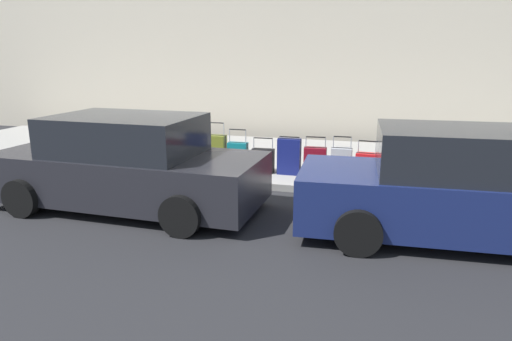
% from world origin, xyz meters
% --- Properties ---
extents(ground_plane, '(40.00, 40.00, 0.00)m').
position_xyz_m(ground_plane, '(0.00, 0.00, 0.00)').
color(ground_plane, black).
extents(sidewalk_curb, '(18.00, 5.00, 0.14)m').
position_xyz_m(sidewalk_curb, '(0.00, -2.50, 0.07)').
color(sidewalk_curb, gray).
rests_on(sidewalk_curb, ground_plane).
extents(suitcase_olive_0, '(0.38, 0.24, 0.75)m').
position_xyz_m(suitcase_olive_0, '(-3.65, -0.85, 0.40)').
color(suitcase_olive_0, '#59601E').
rests_on(suitcase_olive_0, sidewalk_curb).
extents(suitcase_red_1, '(0.42, 0.29, 0.83)m').
position_xyz_m(suitcase_red_1, '(-3.17, -0.75, 0.42)').
color(suitcase_red_1, red).
rests_on(suitcase_red_1, sidewalk_curb).
extents(suitcase_silver_2, '(0.42, 0.26, 0.87)m').
position_xyz_m(suitcase_silver_2, '(-2.67, -0.86, 0.45)').
color(suitcase_silver_2, '#9EA0A8').
rests_on(suitcase_silver_2, sidewalk_curb).
extents(suitcase_maroon_3, '(0.47, 0.27, 0.86)m').
position_xyz_m(suitcase_maroon_3, '(-2.14, -0.75, 0.45)').
color(suitcase_maroon_3, maroon).
rests_on(suitcase_maroon_3, sidewalk_curb).
extents(suitcase_navy_4, '(0.49, 0.21, 0.82)m').
position_xyz_m(suitcase_navy_4, '(-1.58, -0.84, 0.52)').
color(suitcase_navy_4, navy).
rests_on(suitcase_navy_4, sidewalk_curb).
extents(suitcase_black_5, '(0.48, 0.22, 0.77)m').
position_xyz_m(suitcase_black_5, '(-1.01, -0.84, 0.40)').
color(suitcase_black_5, black).
rests_on(suitcase_black_5, sidewalk_curb).
extents(suitcase_teal_6, '(0.43, 0.21, 0.94)m').
position_xyz_m(suitcase_teal_6, '(-0.48, -0.74, 0.46)').
color(suitcase_teal_6, '#0F606B').
rests_on(suitcase_teal_6, sidewalk_curb).
extents(suitcase_olive_7, '(0.51, 0.25, 1.06)m').
position_xyz_m(suitcase_olive_7, '(0.08, -0.82, 0.53)').
color(suitcase_olive_7, '#59601E').
rests_on(suitcase_olive_7, sidewalk_curb).
extents(suitcase_red_8, '(0.48, 0.22, 0.68)m').
position_xyz_m(suitcase_red_8, '(0.65, -0.79, 0.45)').
color(suitcase_red_8, red).
rests_on(suitcase_red_8, sidewalk_curb).
extents(suitcase_silver_9, '(0.41, 0.25, 0.76)m').
position_xyz_m(suitcase_silver_9, '(1.18, -0.71, 0.40)').
color(suitcase_silver_9, '#9EA0A8').
rests_on(suitcase_silver_9, sidewalk_curb).
extents(suitcase_maroon_10, '(0.48, 0.26, 0.60)m').
position_xyz_m(suitcase_maroon_10, '(1.71, -0.79, 0.41)').
color(suitcase_maroon_10, maroon).
rests_on(suitcase_maroon_10, sidewalk_curb).
extents(fire_hydrant, '(0.39, 0.21, 0.80)m').
position_xyz_m(fire_hydrant, '(2.73, -0.78, 0.56)').
color(fire_hydrant, red).
rests_on(fire_hydrant, sidewalk_curb).
extents(bollard_post, '(0.12, 0.12, 0.81)m').
position_xyz_m(bollard_post, '(3.41, -0.63, 0.55)').
color(bollard_post, brown).
rests_on(bollard_post, sidewalk_curb).
extents(parked_car_navy_0, '(4.68, 2.12, 1.62)m').
position_xyz_m(parked_car_navy_0, '(-4.58, 1.62, 0.76)').
color(parked_car_navy_0, '#141E4C').
rests_on(parked_car_navy_0, ground_plane).
extents(parked_car_charcoal_1, '(4.70, 2.17, 1.62)m').
position_xyz_m(parked_car_charcoal_1, '(0.76, 1.62, 0.76)').
color(parked_car_charcoal_1, black).
rests_on(parked_car_charcoal_1, ground_plane).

